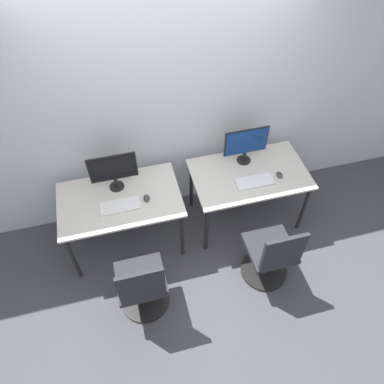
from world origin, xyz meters
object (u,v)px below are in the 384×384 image
monitor_right (246,144)px  keyboard_left (120,206)px  office_chair_left (143,288)px  office_chair_right (271,257)px  monitor_left (113,170)px  keyboard_right (255,182)px  mouse_left (147,198)px  mouse_right (280,175)px

monitor_right → keyboard_left: bearing=-167.7°
office_chair_left → office_chair_right: same height
monitor_left → keyboard_right: bearing=-12.2°
keyboard_left → office_chair_right: bearing=-27.9°
monitor_left → keyboard_left: monitor_left is taller
monitor_left → office_chair_left: bearing=-86.7°
mouse_left → monitor_left: bearing=137.9°
mouse_left → mouse_right: bearing=-1.6°
mouse_left → keyboard_right: bearing=-3.1°
office_chair_left → keyboard_right: bearing=27.4°
mouse_left → mouse_right: same height
mouse_right → office_chair_right: bearing=-114.6°
keyboard_left → mouse_right: size_ratio=4.26×
keyboard_left → office_chair_left: bearing=-85.4°
office_chair_left → keyboard_right: size_ratio=2.38×
office_chair_right → monitor_right: bearing=88.0°
mouse_left → monitor_right: bearing=13.7°
mouse_right → keyboard_left: bearing=179.6°
keyboard_left → mouse_right: bearing=-0.4°
office_chair_left → mouse_right: office_chair_left is taller
office_chair_left → keyboard_right: (1.30, 0.67, 0.36)m
keyboard_left → monitor_right: monitor_right is taller
keyboard_left → office_chair_left: office_chair_left is taller
mouse_left → monitor_right: (1.09, 0.27, 0.22)m
keyboard_right → monitor_left: bearing=167.8°
mouse_left → keyboard_right: 1.09m
monitor_right → mouse_right: 0.47m
office_chair_right → monitor_left: bearing=144.0°
monitor_left → mouse_left: 0.42m
office_chair_left → office_chair_right: bearing=0.3°
office_chair_left → office_chair_right: size_ratio=1.00×
monitor_right → mouse_right: (0.28, -0.31, -0.22)m
monitor_left → monitor_right: 1.35m
mouse_right → monitor_right: bearing=132.3°
keyboard_right → keyboard_left: bearing=178.6°
keyboard_left → mouse_left: size_ratio=4.26×
monitor_right → mouse_right: monitor_right is taller
mouse_left → office_chair_left: bearing=-105.5°
keyboard_right → mouse_right: mouse_right is taller
keyboard_left → office_chair_right: 1.53m
monitor_right → office_chair_right: (-0.03, -0.99, -0.59)m
mouse_left → monitor_right: monitor_right is taller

